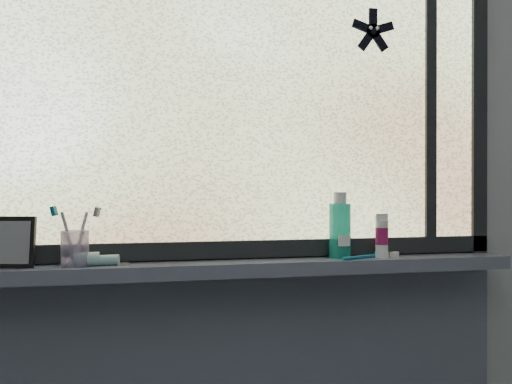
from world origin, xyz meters
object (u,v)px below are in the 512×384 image
Objects in this scene: mouthwash_bottle at (340,225)px; cream_tube at (382,234)px; vanity_mirror at (14,242)px; toothbrush_cup at (75,249)px.

cream_tube is at bearing -6.38° from mouthwash_bottle.
cream_tube is (1.05, -0.01, 0.00)m from vanity_mirror.
cream_tube is at bearing 0.24° from toothbrush_cup.
cream_tube reaches higher than toothbrush_cup.
vanity_mirror reaches higher than toothbrush_cup.
vanity_mirror is at bearing -179.86° from mouthwash_bottle.
mouthwash_bottle reaches higher than toothbrush_cup.
toothbrush_cup is 0.89m from cream_tube.
toothbrush_cup is at bearing -179.76° from cream_tube.
cream_tube is (0.13, -0.01, -0.03)m from mouthwash_bottle.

